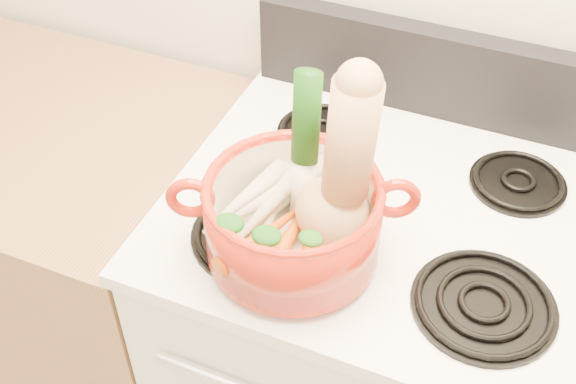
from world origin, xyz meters
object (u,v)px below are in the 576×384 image
at_px(squash, 335,164).
at_px(leek, 304,149).
at_px(stove_body, 372,363).
at_px(dutch_oven, 293,220).

xyz_separation_m(squash, leek, (-0.06, 0.03, -0.01)).
xyz_separation_m(stove_body, dutch_oven, (-0.12, -0.18, 0.58)).
bearing_deg(dutch_oven, squash, 4.27).
height_order(stove_body, leek, leek).
distance_m(dutch_oven, leek, 0.11).
bearing_deg(squash, dutch_oven, -134.07).
height_order(stove_body, dutch_oven, dutch_oven).
distance_m(stove_body, dutch_oven, 0.61).
relative_size(squash, leek, 1.09).
xyz_separation_m(stove_body, squash, (-0.06, -0.15, 0.69)).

